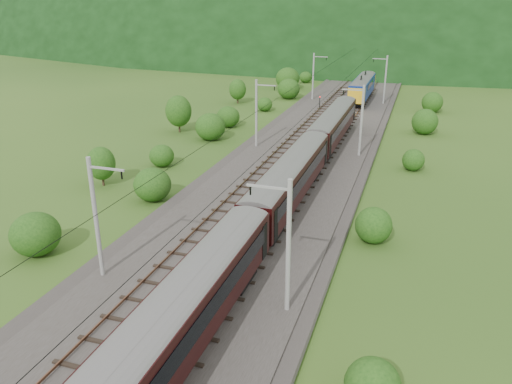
% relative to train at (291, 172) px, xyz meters
% --- Properties ---
extents(ground, '(600.00, 600.00, 0.00)m').
position_rel_train_xyz_m(ground, '(-2.40, -15.36, -3.29)').
color(ground, '#274A17').
rests_on(ground, ground).
extents(railbed, '(14.00, 220.00, 0.30)m').
position_rel_train_xyz_m(railbed, '(-2.40, -5.36, -3.14)').
color(railbed, '#38332D').
rests_on(railbed, ground).
extents(track_left, '(2.40, 220.00, 0.27)m').
position_rel_train_xyz_m(track_left, '(-4.80, -5.36, -2.92)').
color(track_left, brown).
rests_on(track_left, railbed).
extents(track_right, '(2.40, 220.00, 0.27)m').
position_rel_train_xyz_m(track_right, '(0.00, -5.36, -2.92)').
color(track_right, brown).
rests_on(track_right, railbed).
extents(catenary_left, '(2.54, 192.28, 8.00)m').
position_rel_train_xyz_m(catenary_left, '(-8.52, 16.64, 1.21)').
color(catenary_left, gray).
rests_on(catenary_left, railbed).
extents(catenary_right, '(2.54, 192.28, 8.00)m').
position_rel_train_xyz_m(catenary_right, '(3.72, 16.64, 1.21)').
color(catenary_right, gray).
rests_on(catenary_right, railbed).
extents(overhead_wires, '(4.83, 198.00, 0.03)m').
position_rel_train_xyz_m(overhead_wires, '(-2.40, -5.36, 3.81)').
color(overhead_wires, black).
rests_on(overhead_wires, ground).
extents(mountain_main, '(504.00, 360.00, 244.00)m').
position_rel_train_xyz_m(mountain_main, '(-2.40, 244.64, -3.29)').
color(mountain_main, black).
rests_on(mountain_main, ground).
extents(mountain_ridge, '(336.00, 280.00, 132.00)m').
position_rel_train_xyz_m(mountain_ridge, '(-122.40, 284.64, -3.29)').
color(mountain_ridge, black).
rests_on(mountain_ridge, ground).
extents(train, '(2.75, 109.65, 4.76)m').
position_rel_train_xyz_m(train, '(0.00, 0.00, 0.00)').
color(train, black).
rests_on(train, ground).
extents(hazard_post_near, '(0.15, 0.15, 1.38)m').
position_rel_train_xyz_m(hazard_post_near, '(-2.79, 16.54, -2.30)').
color(hazard_post_near, red).
rests_on(hazard_post_near, railbed).
extents(hazard_post_far, '(0.14, 0.14, 1.31)m').
position_rel_train_xyz_m(hazard_post_far, '(-1.71, 24.03, -2.33)').
color(hazard_post_far, red).
rests_on(hazard_post_far, railbed).
extents(signal, '(0.21, 0.21, 1.94)m').
position_rel_train_xyz_m(signal, '(-5.83, 41.36, -1.85)').
color(signal, black).
rests_on(signal, railbed).
extents(vegetation_left, '(13.12, 145.19, 6.31)m').
position_rel_train_xyz_m(vegetation_left, '(-16.07, 4.06, -1.15)').
color(vegetation_left, '#1B4412').
rests_on(vegetation_left, ground).
extents(vegetation_right, '(7.13, 101.22, 3.08)m').
position_rel_train_xyz_m(vegetation_right, '(9.71, -4.49, -1.87)').
color(vegetation_right, '#1B4412').
rests_on(vegetation_right, ground).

